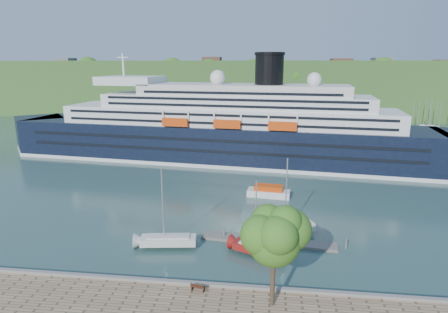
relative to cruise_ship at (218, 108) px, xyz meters
The scene contains 11 objects.
ground 56.15m from the cruise_ship, 83.22° to the right, with size 400.00×400.00×0.00m, color #294947.
far_hillside 90.92m from the cruise_ship, 85.92° to the left, with size 400.00×50.00×24.00m, color #385923.
quay_coping 56.10m from the cruise_ship, 83.24° to the right, with size 220.00×0.50×0.30m, color slate.
cruise_ship is the anchor object (origin of this frame).
park_bench 56.91m from the cruise_ship, 84.32° to the right, with size 1.48×0.61×0.95m, color #401E12, non-canonical shape.
promenade_tree 58.58m from the cruise_ship, 77.30° to the right, with size 6.50×6.50×10.76m, color #2F671B, non-canonical shape.
floating_pontoon 45.81m from the cruise_ship, 73.69° to the right, with size 17.76×2.17×0.39m, color slate, non-canonical shape.
sailboat_white_near 45.95m from the cruise_ship, 90.31° to the right, with size 7.77×2.16×10.03m, color silver, non-canonical shape.
sailboat_red 48.15m from the cruise_ship, 76.27° to the right, with size 7.13×1.98×9.21m, color maroon, non-canonical shape.
sailboat_white_far 43.27m from the cruise_ship, 69.22° to the right, with size 8.13×2.26×10.50m, color silver, non-canonical shape.
tender_launch 29.96m from the cruise_ship, 63.34° to the right, with size 7.54×2.58×2.08m, color #D7420C, non-canonical shape.
Camera 1 is at (5.54, -33.49, 22.99)m, focal length 30.00 mm.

